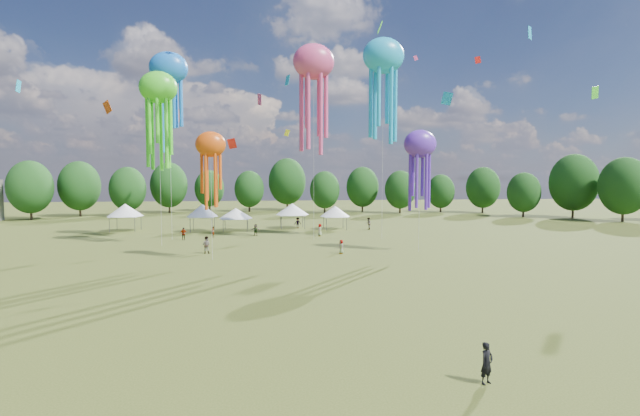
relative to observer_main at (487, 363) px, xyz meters
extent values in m
plane|color=#384416|center=(-7.14, 1.82, -0.84)|extent=(300.00, 300.00, 0.00)
imported|color=black|center=(0.00, 0.00, 0.00)|extent=(0.72, 0.62, 1.67)
imported|color=gray|center=(-14.91, 33.87, 0.10)|extent=(1.03, 0.87, 1.88)
imported|color=gray|center=(-0.64, 47.22, 0.03)|extent=(0.81, 0.99, 1.74)
imported|color=gray|center=(8.10, 54.21, 0.13)|extent=(0.78, 0.98, 1.93)
imported|color=gray|center=(-2.96, 57.84, 0.05)|extent=(1.18, 0.72, 1.78)
imported|color=gray|center=(-19.24, 45.39, 0.00)|extent=(1.06, 0.69, 1.67)
imported|color=gray|center=(-9.75, 48.95, -0.01)|extent=(1.55, 1.23, 1.65)
imported|color=gray|center=(-15.62, 47.76, -0.08)|extent=(0.57, 0.66, 1.52)
imported|color=gray|center=(-0.25, 31.86, -0.08)|extent=(0.66, 0.84, 1.52)
cylinder|color=#47474C|center=(-31.72, 55.18, 0.29)|extent=(0.08, 0.08, 2.25)
cylinder|color=#47474C|center=(-31.72, 58.87, 0.29)|extent=(0.08, 0.08, 2.25)
cylinder|color=#47474C|center=(-28.03, 55.18, 0.29)|extent=(0.08, 0.08, 2.25)
cylinder|color=#47474C|center=(-28.03, 58.87, 0.29)|extent=(0.08, 0.08, 2.25)
cube|color=white|center=(-29.87, 57.02, 1.46)|extent=(4.09, 4.09, 0.10)
cone|color=white|center=(-29.87, 57.02, 2.48)|extent=(5.32, 5.32, 1.93)
cylinder|color=#47474C|center=(-19.59, 53.55, 0.27)|extent=(0.08, 0.08, 2.22)
cylinder|color=#47474C|center=(-19.59, 56.81, 0.27)|extent=(0.08, 0.08, 2.22)
cylinder|color=#47474C|center=(-16.33, 53.55, 0.27)|extent=(0.08, 0.08, 2.22)
cylinder|color=#47474C|center=(-16.33, 56.81, 0.27)|extent=(0.08, 0.08, 2.22)
cube|color=white|center=(-17.96, 55.18, 1.43)|extent=(3.66, 3.66, 0.10)
cone|color=white|center=(-17.96, 55.18, 2.43)|extent=(4.76, 4.76, 1.90)
cylinder|color=#47474C|center=(-14.69, 53.55, 0.10)|extent=(0.08, 0.08, 1.87)
cylinder|color=#47474C|center=(-14.69, 57.15, 0.10)|extent=(0.08, 0.08, 1.87)
cylinder|color=#47474C|center=(-11.09, 53.55, 0.10)|extent=(0.08, 0.08, 1.87)
cylinder|color=#47474C|center=(-11.09, 57.15, 0.10)|extent=(0.08, 0.08, 1.87)
cube|color=white|center=(-12.89, 55.35, 1.08)|extent=(4.00, 4.00, 0.10)
cone|color=white|center=(-12.89, 55.35, 1.94)|extent=(5.20, 5.20, 1.60)
cylinder|color=#47474C|center=(-5.73, 56.05, 0.24)|extent=(0.08, 0.08, 2.15)
cylinder|color=#47474C|center=(-5.73, 59.80, 0.24)|extent=(0.08, 0.08, 2.15)
cylinder|color=#47474C|center=(-1.98, 56.05, 0.24)|extent=(0.08, 0.08, 2.15)
cylinder|color=#47474C|center=(-1.98, 59.80, 0.24)|extent=(0.08, 0.08, 2.15)
cube|color=white|center=(-3.86, 57.93, 1.37)|extent=(4.15, 4.15, 0.10)
cone|color=white|center=(-3.86, 57.93, 2.34)|extent=(5.40, 5.40, 1.84)
cylinder|color=#47474C|center=(1.24, 53.91, 0.16)|extent=(0.08, 0.08, 1.99)
cylinder|color=#47474C|center=(1.24, 57.17, 0.16)|extent=(0.08, 0.08, 1.99)
cylinder|color=#47474C|center=(4.50, 53.91, 0.16)|extent=(0.08, 0.08, 1.99)
cylinder|color=#47474C|center=(4.50, 57.17, 0.16)|extent=(0.08, 0.08, 1.99)
cube|color=white|center=(2.87, 55.54, 1.20)|extent=(3.66, 3.66, 0.10)
cone|color=white|center=(2.87, 55.54, 2.10)|extent=(4.76, 4.76, 1.70)
ellipsoid|color=#43DE24|center=(-21.00, 40.47, 18.23)|extent=(4.50, 3.15, 3.83)
cylinder|color=beige|center=(-21.00, 40.47, 8.70)|extent=(0.03, 0.03, 19.07)
ellipsoid|color=#DA4078|center=(-1.94, 43.51, 22.62)|extent=(5.46, 3.82, 4.64)
cylinder|color=beige|center=(-1.94, 43.51, 10.89)|extent=(0.03, 0.03, 23.46)
ellipsoid|color=#5B28B5|center=(8.56, 32.02, 11.17)|extent=(3.65, 2.55, 3.10)
cylinder|color=beige|center=(8.56, 32.02, 5.17)|extent=(0.03, 0.03, 12.01)
ellipsoid|color=blue|center=(-20.79, 45.85, 21.77)|extent=(4.99, 3.49, 4.24)
cylinder|color=beige|center=(-20.79, 45.85, 10.47)|extent=(0.03, 0.03, 22.61)
ellipsoid|color=#DA4C0D|center=(-13.84, 29.79, 10.75)|extent=(3.01, 2.11, 2.56)
cylinder|color=beige|center=(-13.84, 29.79, 4.95)|extent=(0.03, 0.03, 11.58)
ellipsoid|color=#1AA7DD|center=(7.33, 43.18, 23.62)|extent=(5.58, 3.90, 4.74)
cylinder|color=beige|center=(7.33, 43.18, 11.39)|extent=(0.03, 0.03, 24.46)
cube|color=#1AA7DD|center=(-4.27, 62.76, 24.24)|extent=(0.90, 1.41, 1.76)
cube|color=#DA4078|center=(18.19, 61.74, 28.45)|extent=(0.87, 0.21, 0.99)
cube|color=#FE1E16|center=(-12.96, 49.40, 12.31)|extent=(1.41, 0.68, 1.55)
cube|color=#1AA7DD|center=(16.64, 24.69, 21.23)|extent=(0.80, 0.63, 1.23)
cube|color=#DA4C0D|center=(-24.52, 74.48, 19.40)|extent=(0.23, 2.30, 2.57)
cube|color=#43DE24|center=(8.12, 48.08, 28.90)|extent=(0.99, 1.53, 1.65)
cube|color=#1AA7DD|center=(19.54, 50.99, 19.63)|extent=(1.60, 1.04, 2.18)
cube|color=#5B28B5|center=(16.44, 72.41, 20.01)|extent=(1.06, 1.13, 1.39)
cube|color=#FE1E16|center=(16.72, 35.37, 21.39)|extent=(0.69, 0.39, 0.91)
cube|color=#DA4C0D|center=(-32.92, 59.71, 18.62)|extent=(1.75, 1.05, 2.24)
cube|color=#F6F819|center=(-4.81, 55.29, 14.51)|extent=(0.96, 0.54, 1.18)
cube|color=#43DE24|center=(31.48, 34.61, 17.78)|extent=(1.34, 0.63, 1.67)
cube|color=#1AA7DD|center=(-29.81, 26.55, 15.38)|extent=(0.25, 0.85, 1.07)
cube|color=#DA4078|center=(-9.04, 52.66, 19.13)|extent=(0.62, 1.54, 1.87)
cylinder|color=#38281C|center=(-54.31, 80.00, 0.84)|extent=(0.44, 0.44, 3.36)
ellipsoid|color=#183F15|center=(-54.31, 80.00, 5.68)|extent=(8.40, 8.40, 10.51)
cylinder|color=#38281C|center=(-47.83, 87.31, 0.87)|extent=(0.44, 0.44, 3.41)
ellipsoid|color=#183F15|center=(-47.83, 87.31, 5.77)|extent=(8.53, 8.53, 10.66)
cylinder|color=#38281C|center=(-37.74, 86.84, 0.70)|extent=(0.44, 0.44, 3.07)
ellipsoid|color=#183F15|center=(-37.74, 86.84, 5.10)|extent=(7.66, 7.66, 9.58)
cylinder|color=#38281C|center=(-30.65, 95.15, 0.88)|extent=(0.44, 0.44, 3.43)
ellipsoid|color=#183F15|center=(-30.65, 95.15, 5.82)|extent=(8.58, 8.58, 10.73)
cylinder|color=#38281C|center=(-21.90, 100.77, 0.64)|extent=(0.44, 0.44, 2.95)
ellipsoid|color=#183F15|center=(-21.90, 100.77, 4.87)|extent=(7.37, 7.37, 9.21)
cylinder|color=#38281C|center=(-11.84, 96.87, 0.61)|extent=(0.44, 0.44, 2.89)
ellipsoid|color=#183F15|center=(-11.84, 96.87, 4.77)|extent=(7.23, 7.23, 9.04)
cylinder|color=#38281C|center=(-2.23, 101.30, 1.08)|extent=(0.44, 0.44, 3.84)
ellipsoid|color=#183F15|center=(-2.23, 101.30, 6.60)|extent=(9.60, 9.60, 11.99)
cylinder|color=#38281C|center=(6.05, 90.26, 0.58)|extent=(0.44, 0.44, 2.84)
ellipsoid|color=#183F15|center=(6.05, 90.26, 4.67)|extent=(7.11, 7.11, 8.89)
cylinder|color=#38281C|center=(15.79, 92.85, 0.74)|extent=(0.44, 0.44, 3.16)
ellipsoid|color=#183F15|center=(15.79, 92.85, 5.29)|extent=(7.91, 7.91, 9.88)
cylinder|color=#38281C|center=(23.55, 87.10, 0.60)|extent=(0.44, 0.44, 2.88)
ellipsoid|color=#183F15|center=(23.55, 87.10, 4.75)|extent=(7.21, 7.21, 9.01)
cylinder|color=#38281C|center=(34.37, 89.06, 0.48)|extent=(0.44, 0.44, 2.63)
ellipsoid|color=#183F15|center=(34.37, 89.06, 4.26)|extent=(6.57, 6.57, 8.22)
cylinder|color=#38281C|center=(43.37, 85.54, 0.73)|extent=(0.44, 0.44, 3.13)
ellipsoid|color=#183F15|center=(43.37, 85.54, 5.22)|extent=(7.81, 7.81, 9.77)
cylinder|color=#38281C|center=(46.50, 73.63, 0.52)|extent=(0.44, 0.44, 2.72)
ellipsoid|color=#183F15|center=(46.50, 73.63, 4.43)|extent=(6.80, 6.80, 8.50)
cylinder|color=#38281C|center=(55.82, 70.74, 1.07)|extent=(0.44, 0.44, 3.81)
ellipsoid|color=#183F15|center=(55.82, 70.74, 6.54)|extent=(9.52, 9.52, 11.90)
cylinder|color=#38281C|center=(59.43, 61.61, 0.92)|extent=(0.44, 0.44, 3.51)
ellipsoid|color=#183F15|center=(59.43, 61.61, 5.96)|extent=(8.78, 8.78, 10.97)
camera|label=1|loc=(-8.87, -16.71, 7.36)|focal=25.56mm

